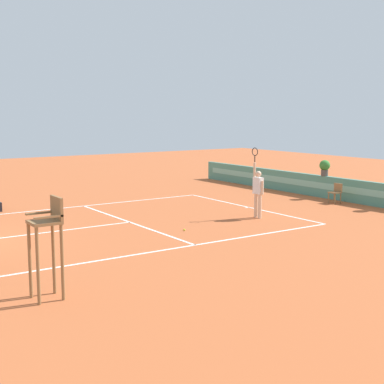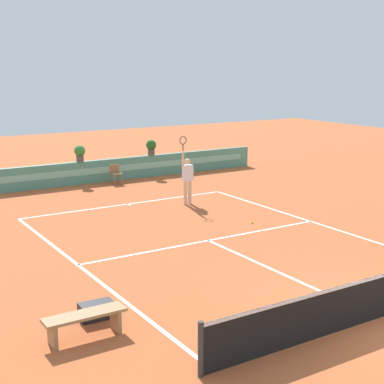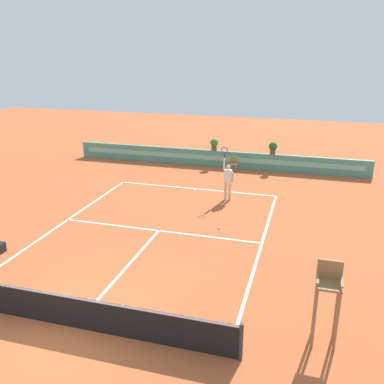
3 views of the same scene
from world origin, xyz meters
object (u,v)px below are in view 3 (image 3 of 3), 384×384
at_px(potted_plant_centre, 214,144).
at_px(potted_plant_right, 273,147).
at_px(tennis_ball_near_baseline, 219,228).
at_px(umpire_chair, 328,294).
at_px(tennis_player, 228,179).
at_px(ball_kid_chair, 233,163).

xyz_separation_m(potted_plant_centre, potted_plant_right, (3.52, 0.00, 0.00)).
distance_m(tennis_ball_near_baseline, potted_plant_right, 9.34).
distance_m(umpire_chair, potted_plant_centre, 16.41).
height_order(umpire_chair, potted_plant_right, umpire_chair).
relative_size(tennis_player, potted_plant_right, 3.57).
relative_size(ball_kid_chair, potted_plant_right, 1.17).
xyz_separation_m(umpire_chair, potted_plant_right, (-2.85, 15.13, 0.07)).
bearing_deg(ball_kid_chair, potted_plant_right, 18.64).
bearing_deg(potted_plant_right, tennis_ball_near_baseline, -97.05).
distance_m(ball_kid_chair, potted_plant_right, 2.47).
xyz_separation_m(umpire_chair, tennis_ball_near_baseline, (-3.98, 5.96, -1.31)).
xyz_separation_m(umpire_chair, ball_kid_chair, (-5.02, 14.39, -0.86)).
bearing_deg(tennis_ball_near_baseline, tennis_player, 96.19).
bearing_deg(tennis_player, ball_kid_chair, 97.58).
bearing_deg(tennis_ball_near_baseline, potted_plant_centre, 104.57).
height_order(umpire_chair, potted_plant_centre, umpire_chair).
distance_m(tennis_player, potted_plant_right, 5.90).
distance_m(potted_plant_centre, potted_plant_right, 3.52).
bearing_deg(tennis_player, tennis_ball_near_baseline, -83.81).
xyz_separation_m(ball_kid_chair, potted_plant_centre, (-1.35, 0.73, 0.93)).
xyz_separation_m(ball_kid_chair, tennis_ball_near_baseline, (1.04, -8.44, -0.44)).
distance_m(umpire_chair, tennis_player, 10.40).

